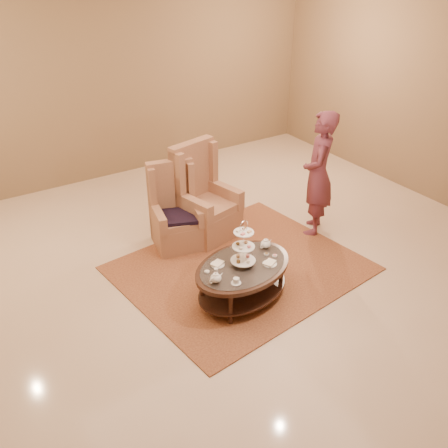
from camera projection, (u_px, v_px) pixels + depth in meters
ground at (240, 278)px, 6.45m from camera, size 8.00×8.00×0.00m
ceiling at (240, 278)px, 6.45m from camera, size 8.00×8.00×0.02m
wall_back at (110, 78)px, 8.50m from camera, size 8.00×0.04×3.50m
rug at (240, 268)px, 6.64m from camera, size 3.25×2.82×0.02m
tea_table at (243, 271)px, 5.92m from camera, size 1.46×1.15×1.08m
armchair_left at (175, 218)px, 7.03m from camera, size 0.77×0.79×1.20m
armchair_right at (203, 205)px, 7.24m from camera, size 0.89×0.91×1.37m
person at (318, 174)px, 7.07m from camera, size 0.79×0.78×1.84m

